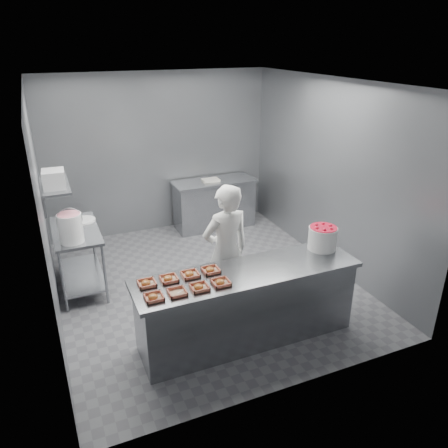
{
  "coord_description": "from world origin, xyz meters",
  "views": [
    {
      "loc": [
        -1.92,
        -5.16,
        3.28
      ],
      "look_at": [
        0.2,
        -0.2,
        0.98
      ],
      "focal_mm": 35.0,
      "sensor_mm": 36.0,
      "label": 1
    }
  ],
  "objects_px": {
    "prep_table": "(78,250)",
    "tray_3": "(221,282)",
    "tray_4": "(147,283)",
    "tray_5": "(169,279)",
    "service_counter": "(247,305)",
    "tray_6": "(190,274)",
    "strawberry_tub": "(323,237)",
    "tray_2": "(199,287)",
    "glaze_bucket": "(70,227)",
    "tray_1": "(177,292)",
    "tray_0": "(154,297)",
    "appliance": "(54,179)",
    "tray_7": "(211,270)",
    "back_counter": "(214,204)",
    "worker": "(226,252)"
  },
  "relations": [
    {
      "from": "tray_1",
      "to": "tray_6",
      "type": "xyz_separation_m",
      "value": [
        0.24,
        0.29,
        0.0
      ]
    },
    {
      "from": "strawberry_tub",
      "to": "glaze_bucket",
      "type": "xyz_separation_m",
      "value": [
        -2.8,
        1.41,
        0.05
      ]
    },
    {
      "from": "tray_5",
      "to": "tray_7",
      "type": "height_order",
      "value": "same"
    },
    {
      "from": "prep_table",
      "to": "tray_2",
      "type": "distance_m",
      "value": 2.35
    },
    {
      "from": "appliance",
      "to": "glaze_bucket",
      "type": "bearing_deg",
      "value": -62.92
    },
    {
      "from": "tray_2",
      "to": "tray_5",
      "type": "xyz_separation_m",
      "value": [
        -0.24,
        0.29,
        0.0
      ]
    },
    {
      "from": "service_counter",
      "to": "tray_6",
      "type": "height_order",
      "value": "tray_6"
    },
    {
      "from": "tray_6",
      "to": "worker",
      "type": "height_order",
      "value": "worker"
    },
    {
      "from": "glaze_bucket",
      "to": "tray_2",
      "type": "bearing_deg",
      "value": -57.4
    },
    {
      "from": "tray_2",
      "to": "strawberry_tub",
      "type": "bearing_deg",
      "value": 9.78
    },
    {
      "from": "worker",
      "to": "appliance",
      "type": "relative_size",
      "value": 5.75
    },
    {
      "from": "prep_table",
      "to": "tray_1",
      "type": "xyz_separation_m",
      "value": [
        0.78,
        -2.09,
        0.33
      ]
    },
    {
      "from": "service_counter",
      "to": "tray_7",
      "type": "relative_size",
      "value": 13.88
    },
    {
      "from": "prep_table",
      "to": "tray_0",
      "type": "bearing_deg",
      "value": -75.55
    },
    {
      "from": "back_counter",
      "to": "tray_7",
      "type": "xyz_separation_m",
      "value": [
        -1.29,
        -3.11,
        0.47
      ]
    },
    {
      "from": "service_counter",
      "to": "tray_3",
      "type": "bearing_deg",
      "value": -159.66
    },
    {
      "from": "tray_6",
      "to": "strawberry_tub",
      "type": "relative_size",
      "value": 0.54
    },
    {
      "from": "strawberry_tub",
      "to": "tray_5",
      "type": "bearing_deg",
      "value": -179.85
    },
    {
      "from": "service_counter",
      "to": "tray_7",
      "type": "bearing_deg",
      "value": 159.65
    },
    {
      "from": "prep_table",
      "to": "tray_7",
      "type": "xyz_separation_m",
      "value": [
        1.26,
        -1.81,
        0.33
      ]
    },
    {
      "from": "back_counter",
      "to": "worker",
      "type": "relative_size",
      "value": 0.87
    },
    {
      "from": "back_counter",
      "to": "tray_6",
      "type": "distance_m",
      "value": 3.49
    },
    {
      "from": "tray_6",
      "to": "appliance",
      "type": "distance_m",
      "value": 2.16
    },
    {
      "from": "tray_4",
      "to": "worker",
      "type": "bearing_deg",
      "value": 22.45
    },
    {
      "from": "tray_4",
      "to": "tray_5",
      "type": "relative_size",
      "value": 1.0
    },
    {
      "from": "back_counter",
      "to": "tray_0",
      "type": "bearing_deg",
      "value": -120.63
    },
    {
      "from": "tray_5",
      "to": "tray_6",
      "type": "distance_m",
      "value": 0.24
    },
    {
      "from": "tray_6",
      "to": "tray_7",
      "type": "relative_size",
      "value": 1.0
    },
    {
      "from": "service_counter",
      "to": "back_counter",
      "type": "distance_m",
      "value": 3.37
    },
    {
      "from": "service_counter",
      "to": "tray_1",
      "type": "xyz_separation_m",
      "value": [
        -0.87,
        -0.14,
        0.47
      ]
    },
    {
      "from": "back_counter",
      "to": "tray_4",
      "type": "xyz_separation_m",
      "value": [
        -2.01,
        -3.11,
        0.47
      ]
    },
    {
      "from": "tray_0",
      "to": "tray_3",
      "type": "distance_m",
      "value": 0.72
    },
    {
      "from": "tray_1",
      "to": "tray_3",
      "type": "distance_m",
      "value": 0.48
    },
    {
      "from": "prep_table",
      "to": "tray_3",
      "type": "height_order",
      "value": "tray_3"
    },
    {
      "from": "tray_7",
      "to": "tray_6",
      "type": "bearing_deg",
      "value": 180.0
    },
    {
      "from": "tray_2",
      "to": "appliance",
      "type": "xyz_separation_m",
      "value": [
        -1.19,
        1.93,
        0.75
      ]
    },
    {
      "from": "tray_4",
      "to": "tray_6",
      "type": "height_order",
      "value": "same"
    },
    {
      "from": "strawberry_tub",
      "to": "prep_table",
      "type": "bearing_deg",
      "value": 146.6
    },
    {
      "from": "tray_6",
      "to": "appliance",
      "type": "height_order",
      "value": "appliance"
    },
    {
      "from": "service_counter",
      "to": "appliance",
      "type": "relative_size",
      "value": 8.64
    },
    {
      "from": "worker",
      "to": "tray_2",
      "type": "bearing_deg",
      "value": 43.49
    },
    {
      "from": "tray_0",
      "to": "tray_5",
      "type": "relative_size",
      "value": 1.0
    },
    {
      "from": "tray_0",
      "to": "appliance",
      "type": "xyz_separation_m",
      "value": [
        -0.71,
        1.93,
        0.75
      ]
    },
    {
      "from": "tray_6",
      "to": "glaze_bucket",
      "type": "relative_size",
      "value": 0.41
    },
    {
      "from": "tray_7",
      "to": "service_counter",
      "type": "bearing_deg",
      "value": -20.35
    },
    {
      "from": "back_counter",
      "to": "tray_5",
      "type": "bearing_deg",
      "value": -119.69
    },
    {
      "from": "tray_3",
      "to": "appliance",
      "type": "xyz_separation_m",
      "value": [
        -1.43,
        1.93,
        0.75
      ]
    },
    {
      "from": "tray_7",
      "to": "tray_3",
      "type": "bearing_deg",
      "value": -90.0
    },
    {
      "from": "back_counter",
      "to": "strawberry_tub",
      "type": "distance_m",
      "value": 3.16
    },
    {
      "from": "worker",
      "to": "tray_5",
      "type": "bearing_deg",
      "value": 21.19
    }
  ]
}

